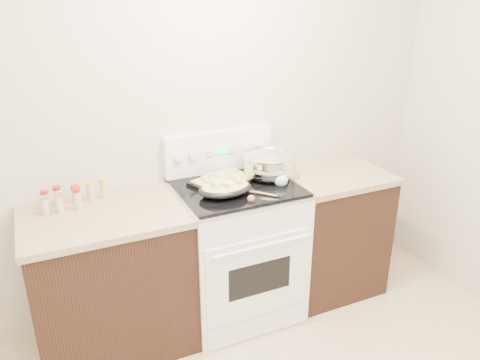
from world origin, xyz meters
TOP-DOWN VIEW (x-y plane):
  - room_shell at (0.00, 0.00)m, footprint 4.10×3.60m
  - counter_left at (-0.48, 1.43)m, footprint 0.93×0.67m
  - counter_right at (1.08, 1.43)m, footprint 0.73×0.67m
  - kitchen_range at (0.35, 1.42)m, footprint 0.78×0.73m
  - mixing_bowl at (0.61, 1.47)m, footprint 0.41×0.41m
  - roasting_pan at (0.23, 1.32)m, footprint 0.35×0.25m
  - baking_sheet at (0.29, 1.50)m, footprint 0.46×0.40m
  - wooden_spoon at (0.36, 1.20)m, footprint 0.19×0.21m
  - blue_ladle at (0.62, 1.32)m, footprint 0.21×0.25m
  - spice_jars at (-0.64, 1.59)m, footprint 0.39×0.15m

SIDE VIEW (x-z plane):
  - counter_left at x=-0.48m, z-range 0.00..0.92m
  - counter_right at x=1.08m, z-range 0.00..0.92m
  - kitchen_range at x=0.35m, z-range -0.12..1.10m
  - wooden_spoon at x=0.36m, z-range 0.93..0.98m
  - baking_sheet at x=0.29m, z-range 0.93..0.99m
  - spice_jars at x=-0.64m, z-range 0.92..1.04m
  - blue_ladle at x=0.62m, z-range 0.92..1.04m
  - roasting_pan at x=0.23m, z-range 0.93..1.05m
  - mixing_bowl at x=0.61m, z-range 0.92..1.13m
  - room_shell at x=0.00m, z-range 0.33..3.08m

